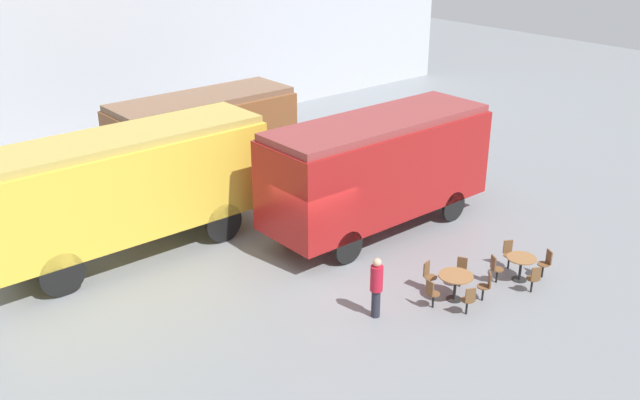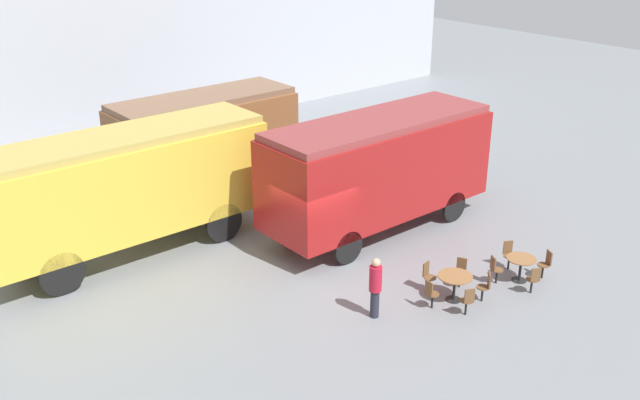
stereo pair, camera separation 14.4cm
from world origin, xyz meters
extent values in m
plane|color=gray|center=(0.00, 0.00, 0.00)|extent=(80.00, 80.00, 0.00)
cube|color=#B2B7C1|center=(0.00, 15.29, 4.50)|extent=(44.00, 0.15, 9.00)
cube|color=brown|center=(1.28, 8.21, 2.02)|extent=(7.17, 2.61, 2.48)
cube|color=brown|center=(1.28, 8.21, 3.38)|extent=(7.03, 2.40, 0.24)
cylinder|color=black|center=(3.43, 6.97, 0.60)|extent=(1.19, 0.12, 1.19)
cylinder|color=black|center=(3.43, 9.46, 0.60)|extent=(1.19, 0.12, 1.19)
cylinder|color=black|center=(-0.88, 6.97, 0.60)|extent=(1.19, 0.12, 1.19)
cylinder|color=black|center=(-0.88, 9.46, 0.60)|extent=(1.19, 0.12, 1.19)
cube|color=gold|center=(-3.79, 4.42, 2.28)|extent=(8.94, 2.47, 2.84)
cube|color=tan|center=(-3.79, 4.42, 3.82)|extent=(8.76, 2.27, 0.24)
cylinder|color=black|center=(-1.10, 3.25, 0.66)|extent=(1.32, 0.12, 1.32)
cylinder|color=black|center=(-1.10, 5.60, 0.66)|extent=(1.32, 0.12, 1.32)
cylinder|color=black|center=(-6.47, 3.25, 0.66)|extent=(1.32, 0.12, 1.32)
cylinder|color=black|center=(-6.47, 5.60, 0.66)|extent=(1.32, 0.12, 1.32)
cube|color=maroon|center=(3.43, 0.82, 2.17)|extent=(8.18, 2.74, 2.94)
cone|color=maroon|center=(8.44, 0.82, 2.17)|extent=(1.84, 2.60, 2.60)
cube|color=brown|center=(3.43, 0.82, 3.76)|extent=(8.01, 2.52, 0.24)
cylinder|color=black|center=(5.89, -0.49, 0.54)|extent=(1.08, 0.12, 1.08)
cylinder|color=black|center=(5.89, 2.13, 0.54)|extent=(1.08, 0.12, 1.08)
cylinder|color=black|center=(0.98, -0.49, 0.54)|extent=(1.08, 0.12, 1.08)
cylinder|color=black|center=(0.98, 2.13, 0.54)|extent=(1.08, 0.12, 1.08)
cylinder|color=black|center=(1.80, -4.01, 0.01)|extent=(0.44, 0.44, 0.02)
cylinder|color=black|center=(1.80, -4.01, 0.38)|extent=(0.08, 0.08, 0.72)
cylinder|color=olive|center=(1.80, -4.01, 0.76)|extent=(0.97, 0.97, 0.03)
cylinder|color=black|center=(4.15, -4.52, 0.01)|extent=(0.44, 0.44, 0.02)
cylinder|color=black|center=(4.15, -4.52, 0.36)|extent=(0.08, 0.08, 0.69)
cylinder|color=olive|center=(4.15, -4.52, 0.72)|extent=(0.86, 0.86, 0.03)
cylinder|color=black|center=(1.66, -3.24, 0.21)|extent=(0.06, 0.06, 0.42)
cylinder|color=brown|center=(1.66, -3.24, 0.43)|extent=(0.36, 0.36, 0.03)
cube|color=brown|center=(1.63, -3.09, 0.66)|extent=(0.29, 0.09, 0.42)
cylinder|color=black|center=(1.02, -3.91, 0.21)|extent=(0.06, 0.06, 0.42)
cylinder|color=brown|center=(1.02, -3.91, 0.43)|extent=(0.36, 0.36, 0.03)
cube|color=brown|center=(0.87, -3.89, 0.66)|extent=(0.08, 0.29, 0.42)
cylinder|color=black|center=(1.47, -4.72, 0.21)|extent=(0.06, 0.06, 0.42)
cylinder|color=brown|center=(1.47, -4.72, 0.43)|extent=(0.36, 0.36, 0.03)
cube|color=brown|center=(1.40, -4.86, 0.66)|extent=(0.28, 0.16, 0.42)
cylinder|color=black|center=(2.37, -4.55, 0.21)|extent=(0.06, 0.06, 0.42)
cylinder|color=brown|center=(2.37, -4.55, 0.43)|extent=(0.36, 0.36, 0.03)
cube|color=brown|center=(2.48, -4.66, 0.66)|extent=(0.23, 0.24, 0.42)
cylinder|color=black|center=(2.49, -3.64, 0.21)|extent=(0.06, 0.06, 0.42)
cylinder|color=brown|center=(2.49, -3.64, 0.43)|extent=(0.36, 0.36, 0.03)
cube|color=brown|center=(2.63, -3.56, 0.66)|extent=(0.17, 0.27, 0.42)
cylinder|color=black|center=(3.81, -5.16, 0.21)|extent=(0.06, 0.06, 0.42)
cylinder|color=brown|center=(3.81, -5.16, 0.43)|extent=(0.36, 0.36, 0.03)
cube|color=brown|center=(3.73, -5.30, 0.66)|extent=(0.27, 0.17, 0.42)
cylinder|color=black|center=(4.79, -4.86, 0.21)|extent=(0.06, 0.06, 0.42)
cylinder|color=brown|center=(4.79, -4.86, 0.43)|extent=(0.36, 0.36, 0.03)
cube|color=brown|center=(4.93, -4.93, 0.66)|extent=(0.17, 0.27, 0.42)
cylinder|color=black|center=(4.49, -3.87, 0.21)|extent=(0.06, 0.06, 0.42)
cylinder|color=brown|center=(4.49, -3.87, 0.43)|extent=(0.36, 0.36, 0.03)
cube|color=brown|center=(4.56, -3.74, 0.66)|extent=(0.27, 0.17, 0.42)
cylinder|color=black|center=(3.50, -4.18, 0.21)|extent=(0.06, 0.06, 0.42)
cylinder|color=brown|center=(3.50, -4.18, 0.43)|extent=(0.36, 0.36, 0.03)
cube|color=brown|center=(3.37, -4.11, 0.66)|extent=(0.17, 0.27, 0.42)
cylinder|color=#262633|center=(-0.50, -3.22, 0.40)|extent=(0.24, 0.24, 0.80)
cylinder|color=#B2192D|center=(-0.50, -3.22, 1.16)|extent=(0.34, 0.34, 0.71)
sphere|color=tan|center=(-0.50, -3.22, 1.63)|extent=(0.23, 0.23, 0.23)
camera|label=1|loc=(-12.22, -14.86, 10.38)|focal=40.00mm
camera|label=2|loc=(-12.11, -14.95, 10.38)|focal=40.00mm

